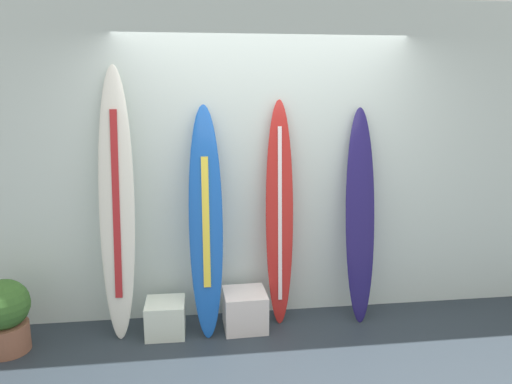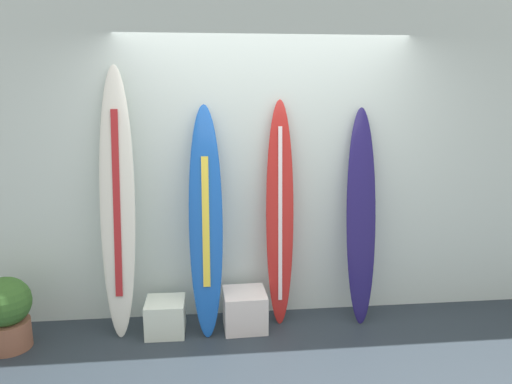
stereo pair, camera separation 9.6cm
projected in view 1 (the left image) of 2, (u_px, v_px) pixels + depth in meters
name	position (u px, v px, depth m)	size (l,w,h in m)	color
wall_back	(262.00, 162.00, 4.35)	(7.20, 0.20, 2.80)	silver
surfboard_ivory	(117.00, 204.00, 3.96)	(0.31, 0.39, 2.25)	silver
surfboard_cobalt	(206.00, 223.00, 4.03)	(0.29, 0.45, 1.93)	blue
surfboard_crimson	(279.00, 216.00, 4.21)	(0.25, 0.27, 1.97)	red
surfboard_navy	(360.00, 216.00, 4.27)	(0.28, 0.37, 1.90)	navy
display_block_left	(245.00, 310.00, 4.21)	(0.38, 0.38, 0.33)	silver
display_block_center	(166.00, 318.00, 4.11)	(0.33, 0.33, 0.29)	silver
potted_plant	(5.00, 314.00, 3.80)	(0.40, 0.40, 0.60)	brown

